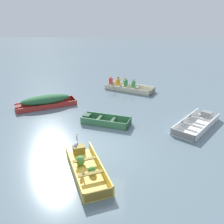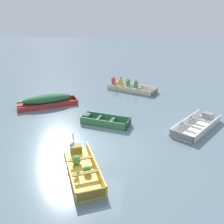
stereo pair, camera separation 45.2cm
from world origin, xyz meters
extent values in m
plane|color=slate|center=(0.00, 0.00, 0.00)|extent=(80.00, 80.00, 0.00)
cube|color=#E5BC47|center=(-0.17, -1.67, 0.02)|extent=(2.18, 3.24, 0.04)
cube|color=#E5BC47|center=(-0.63, -1.87, 0.19)|extent=(1.27, 2.84, 0.38)
cube|color=#E5BC47|center=(0.29, -1.47, 0.19)|extent=(1.27, 2.84, 0.38)
cube|color=olive|center=(0.43, -3.06, 0.19)|extent=(0.98, 0.46, 0.38)
cube|color=olive|center=(-0.71, -0.42, 0.21)|extent=(0.58, 0.52, 0.34)
cube|color=olive|center=(-0.35, -1.25, 0.28)|extent=(0.93, 0.52, 0.04)
cube|color=olive|center=(0.01, -2.09, 0.28)|extent=(0.93, 0.52, 0.04)
sphere|color=#4C9342|center=(-0.50, -1.23, 0.22)|extent=(0.37, 0.37, 0.37)
sphere|color=#428438|center=(0.01, -1.76, 0.18)|extent=(0.29, 0.29, 0.29)
cube|color=#387047|center=(0.16, 2.53, 0.02)|extent=(2.67, 1.50, 0.04)
cube|color=#387047|center=(0.05, 2.12, 0.19)|extent=(2.46, 0.67, 0.38)
cube|color=#387047|center=(0.26, 2.95, 0.19)|extent=(2.46, 0.67, 0.38)
cube|color=#1E3D27|center=(1.36, 2.23, 0.19)|extent=(0.27, 0.89, 0.38)
cube|color=#1E3D27|center=(-0.89, 2.80, 0.21)|extent=(0.45, 0.48, 0.34)
cube|color=#1E3D27|center=(-0.21, 2.63, 0.29)|extent=(0.35, 0.82, 0.04)
cube|color=#1E3D27|center=(0.53, 2.44, 0.29)|extent=(0.35, 0.82, 0.04)
cube|color=#AD2D28|center=(-3.73, 4.71, 0.02)|extent=(3.66, 2.60, 0.04)
cube|color=#AD2D28|center=(-3.50, 4.28, 0.15)|extent=(3.20, 1.74, 0.30)
cube|color=#AD2D28|center=(-3.96, 5.14, 0.15)|extent=(3.20, 1.74, 0.30)
cube|color=maroon|center=(-2.16, 5.55, 0.15)|extent=(0.53, 0.93, 0.30)
cube|color=maroon|center=(-5.16, 3.95, 0.17)|extent=(0.54, 0.58, 0.27)
cube|color=maroon|center=(-4.21, 4.46, 0.23)|extent=(0.58, 0.90, 0.04)
cube|color=maroon|center=(-3.25, 4.97, 0.23)|extent=(0.58, 0.90, 0.04)
ellipsoid|color=#286038|center=(-3.73, 4.71, 0.46)|extent=(3.06, 2.25, 0.53)
cube|color=white|center=(4.80, 2.52, 0.02)|extent=(2.94, 3.41, 0.04)
cube|color=white|center=(4.32, 2.87, 0.17)|extent=(1.97, 2.71, 0.35)
cube|color=white|center=(5.29, 2.17, 0.17)|extent=(1.97, 2.71, 0.35)
cube|color=gray|center=(3.85, 1.20, 0.17)|extent=(1.04, 0.77, 0.35)
cube|color=gray|center=(5.66, 3.72, 0.19)|extent=(0.66, 0.62, 0.31)
cube|color=gray|center=(5.09, 2.92, 0.26)|extent=(1.02, 0.80, 0.04)
cube|color=gray|center=(4.51, 2.12, 0.26)|extent=(1.02, 0.80, 0.04)
cube|color=beige|center=(1.37, 8.27, 0.02)|extent=(3.71, 2.50, 0.04)
cube|color=beige|center=(1.14, 7.76, 0.18)|extent=(3.26, 1.49, 0.35)
cube|color=beige|center=(1.59, 8.78, 0.18)|extent=(3.26, 1.49, 0.35)
cube|color=gray|center=(2.97, 7.56, 0.18)|extent=(0.52, 1.08, 0.35)
cube|color=gray|center=(-0.09, 8.92, 0.19)|extent=(0.54, 0.62, 0.32)
cube|color=gray|center=(0.88, 8.49, 0.26)|extent=(0.58, 1.03, 0.04)
cube|color=gray|center=(1.85, 8.05, 0.26)|extent=(0.58, 1.03, 0.04)
cube|color=#338C4C|center=(1.65, 8.14, 0.50)|extent=(0.28, 0.33, 0.44)
sphere|color=tan|center=(1.65, 8.14, 0.82)|extent=(0.18, 0.18, 0.18)
cube|color=#338C4C|center=(1.08, 8.40, 0.50)|extent=(0.28, 0.33, 0.44)
sphere|color=tan|center=(1.08, 8.40, 0.82)|extent=(0.18, 0.18, 0.18)
cube|color=orange|center=(0.52, 8.65, 0.50)|extent=(0.28, 0.33, 0.44)
sphere|color=#9E7051|center=(0.52, 8.65, 0.82)|extent=(0.18, 0.18, 0.18)
cube|color=red|center=(-0.05, 8.90, 0.50)|extent=(0.28, 0.33, 0.44)
sphere|color=beige|center=(-0.05, 8.90, 0.82)|extent=(0.18, 0.18, 0.18)
cylinder|color=tan|center=(0.16, 7.84, 0.40)|extent=(0.30, 0.60, 0.55)
cylinder|color=tan|center=(0.87, 9.45, 0.40)|extent=(0.30, 0.60, 0.55)
cylinder|color=olive|center=(-0.69, -1.11, 0.58)|extent=(0.02, 0.02, 0.35)
cylinder|color=olive|center=(-0.63, -1.12, 0.58)|extent=(0.02, 0.02, 0.35)
ellipsoid|color=#93999E|center=(-0.66, -1.11, 0.85)|extent=(0.20, 0.34, 0.18)
cylinder|color=#93999E|center=(-0.63, -1.00, 1.07)|extent=(0.06, 0.12, 0.28)
ellipsoid|color=#93999E|center=(-0.63, -0.96, 1.22)|extent=(0.08, 0.12, 0.06)
cone|color=gold|center=(-0.61, -0.88, 1.22)|extent=(0.04, 0.10, 0.02)
camera|label=1|loc=(1.27, -9.24, 5.74)|focal=40.00mm
camera|label=2|loc=(1.72, -9.20, 5.74)|focal=40.00mm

